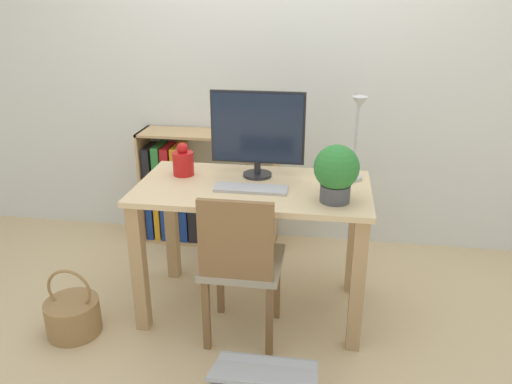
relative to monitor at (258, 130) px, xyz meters
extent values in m
plane|color=#CCB284|center=(0.00, -0.15, -1.03)|extent=(10.00, 10.00, 0.00)
cube|color=silver|center=(0.00, 0.84, 0.27)|extent=(8.00, 0.05, 2.60)
cube|color=#D8BC8C|center=(0.00, -0.15, -0.28)|extent=(1.25, 0.67, 0.03)
cube|color=tan|center=(-0.57, -0.43, -0.66)|extent=(0.07, 0.07, 0.74)
cube|color=tan|center=(0.57, -0.43, -0.66)|extent=(0.07, 0.07, 0.74)
cube|color=tan|center=(-0.57, 0.13, -0.66)|extent=(0.07, 0.07, 0.74)
cube|color=tan|center=(0.57, 0.13, -0.66)|extent=(0.07, 0.07, 0.74)
cylinder|color=#232326|center=(0.00, 0.00, -0.26)|extent=(0.16, 0.16, 0.02)
cylinder|color=#232326|center=(0.00, 0.00, -0.21)|extent=(0.04, 0.04, 0.07)
cube|color=#232326|center=(0.00, 0.00, 0.01)|extent=(0.52, 0.02, 0.40)
cube|color=#192338|center=(0.00, 0.00, 0.01)|extent=(0.49, 0.03, 0.38)
cube|color=#B2B2B7|center=(0.00, -0.22, -0.26)|extent=(0.38, 0.12, 0.02)
cylinder|color=red|center=(-0.42, -0.04, -0.20)|extent=(0.12, 0.12, 0.13)
sphere|color=red|center=(-0.42, -0.04, -0.11)|extent=(0.06, 0.06, 0.06)
cylinder|color=#B7B7BC|center=(0.53, 0.02, -0.25)|extent=(0.10, 0.10, 0.02)
cylinder|color=#B7B7BC|center=(0.53, 0.02, -0.02)|extent=(0.02, 0.02, 0.45)
cylinder|color=#B7B7BC|center=(0.53, -0.03, 0.20)|extent=(0.01, 0.10, 0.01)
cone|color=#B7B7BC|center=(0.53, -0.08, 0.18)|extent=(0.08, 0.08, 0.06)
cylinder|color=#4C4C51|center=(0.43, -0.31, -0.22)|extent=(0.15, 0.15, 0.09)
sphere|color=#2D7A33|center=(0.43, -0.31, -0.09)|extent=(0.22, 0.22, 0.22)
cube|color=#9E937F|center=(-0.02, -0.39, -0.60)|extent=(0.40, 0.40, 0.04)
cube|color=brown|center=(-0.02, -0.58, -0.38)|extent=(0.36, 0.03, 0.40)
cube|color=brown|center=(-0.18, -0.55, -0.83)|extent=(0.04, 0.04, 0.41)
cube|color=brown|center=(0.14, -0.55, -0.83)|extent=(0.04, 0.04, 0.41)
cube|color=brown|center=(-0.18, -0.23, -0.83)|extent=(0.04, 0.04, 0.41)
cube|color=brown|center=(0.14, -0.23, -0.83)|extent=(0.04, 0.04, 0.41)
cube|color=tan|center=(-0.93, 0.66, -0.62)|extent=(0.02, 0.28, 0.83)
cube|color=tan|center=(0.02, 0.66, -0.62)|extent=(0.02, 0.28, 0.83)
cube|color=tan|center=(-0.45, 0.66, -1.02)|extent=(0.97, 0.28, 0.02)
cube|color=tan|center=(-0.45, 0.66, -0.22)|extent=(0.97, 0.28, 0.02)
cube|color=tan|center=(-0.45, 0.66, -0.62)|extent=(0.94, 0.28, 0.02)
cube|color=navy|center=(-0.89, 0.66, -0.90)|extent=(0.05, 0.24, 0.24)
cube|color=orange|center=(-0.83, 0.66, -0.90)|extent=(0.04, 0.24, 0.24)
cube|color=navy|center=(-0.77, 0.66, -0.89)|extent=(0.06, 0.24, 0.26)
cube|color=#2D7F38|center=(-0.70, 0.66, -0.87)|extent=(0.06, 0.24, 0.30)
cube|color=navy|center=(-0.63, 0.66, -0.90)|extent=(0.05, 0.24, 0.23)
cube|color=black|center=(-0.56, 0.66, -0.86)|extent=(0.06, 0.24, 0.31)
cube|color=black|center=(-0.88, 0.66, -0.46)|extent=(0.05, 0.24, 0.29)
cube|color=#2D7F38|center=(-0.81, 0.66, -0.46)|extent=(0.05, 0.24, 0.31)
cube|color=red|center=(-0.75, 0.66, -0.46)|extent=(0.06, 0.24, 0.30)
cube|color=orange|center=(-0.67, 0.66, -0.46)|extent=(0.06, 0.24, 0.30)
cylinder|color=#997547|center=(-0.93, -0.53, -0.94)|extent=(0.29, 0.29, 0.19)
torus|color=#997547|center=(-0.93, -0.53, -0.77)|extent=(0.25, 0.02, 0.25)
cube|color=#999EA3|center=(0.17, -0.93, -0.81)|extent=(0.45, 0.31, 0.13)
camera|label=1|loc=(0.39, -2.62, 0.69)|focal=35.00mm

